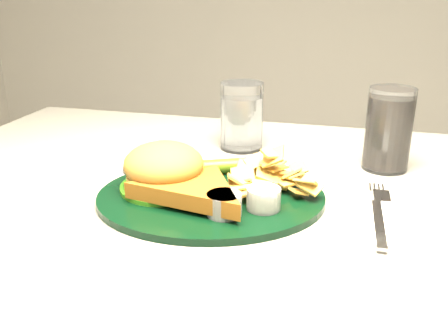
# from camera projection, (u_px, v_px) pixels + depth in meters

# --- Properties ---
(dinner_plate) EXTENTS (0.39, 0.35, 0.07)m
(dinner_plate) POSITION_uv_depth(u_px,v_px,m) (211.00, 176.00, 0.72)
(dinner_plate) COLOR black
(dinner_plate) RESTS_ON table
(water_glass) EXTENTS (0.10, 0.10, 0.13)m
(water_glass) POSITION_uv_depth(u_px,v_px,m) (242.00, 116.00, 0.93)
(water_glass) COLOR silver
(water_glass) RESTS_ON table
(cola_glass) EXTENTS (0.09, 0.09, 0.14)m
(cola_glass) POSITION_uv_depth(u_px,v_px,m) (389.00, 129.00, 0.83)
(cola_glass) COLOR black
(cola_glass) RESTS_ON table
(fork_napkin) EXTENTS (0.14, 0.18, 0.01)m
(fork_napkin) POSITION_uv_depth(u_px,v_px,m) (379.00, 220.00, 0.66)
(fork_napkin) COLOR white
(fork_napkin) RESTS_ON table
(spoon) EXTENTS (0.05, 0.16, 0.01)m
(spoon) POSITION_uv_depth(u_px,v_px,m) (120.00, 186.00, 0.77)
(spoon) COLOR white
(spoon) RESTS_ON table
(ramekin) EXTENTS (0.06, 0.06, 0.03)m
(ramekin) POSITION_uv_depth(u_px,v_px,m) (159.00, 153.00, 0.88)
(ramekin) COLOR white
(ramekin) RESTS_ON table
(wrapped_straw) EXTENTS (0.24, 0.16, 0.01)m
(wrapped_straw) POSITION_uv_depth(u_px,v_px,m) (239.00, 168.00, 0.84)
(wrapped_straw) COLOR white
(wrapped_straw) RESTS_ON table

